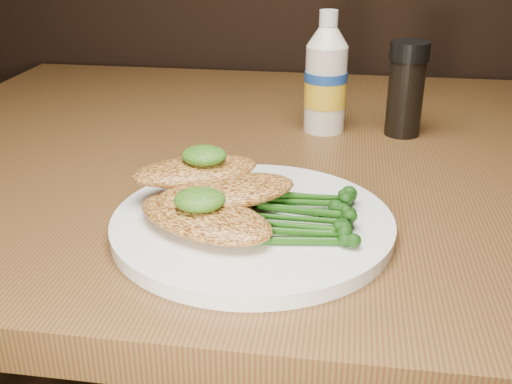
# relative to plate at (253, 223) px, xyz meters

# --- Properties ---
(plate) EXTENTS (0.26, 0.26, 0.01)m
(plate) POSITION_rel_plate_xyz_m (0.00, 0.00, 0.00)
(plate) COLOR white
(plate) RESTS_ON dining_table
(chicken_front) EXTENTS (0.16, 0.13, 0.02)m
(chicken_front) POSITION_rel_plate_xyz_m (-0.04, -0.03, 0.02)
(chicken_front) COLOR gold
(chicken_front) RESTS_ON plate
(chicken_mid) EXTENTS (0.15, 0.12, 0.02)m
(chicken_mid) POSITION_rel_plate_xyz_m (-0.03, 0.01, 0.03)
(chicken_mid) COLOR gold
(chicken_mid) RESTS_ON plate
(chicken_back) EXTENTS (0.14, 0.11, 0.02)m
(chicken_back) POSITION_rel_plate_xyz_m (-0.06, 0.04, 0.03)
(chicken_back) COLOR gold
(chicken_back) RESTS_ON plate
(pesto_front) EXTENTS (0.05, 0.04, 0.02)m
(pesto_front) POSITION_rel_plate_xyz_m (-0.04, -0.03, 0.03)
(pesto_front) COLOR #133307
(pesto_front) RESTS_ON chicken_front
(pesto_back) EXTENTS (0.05, 0.04, 0.02)m
(pesto_back) POSITION_rel_plate_xyz_m (-0.05, 0.04, 0.05)
(pesto_back) COLOR #133307
(pesto_back) RESTS_ON chicken_back
(broccolini_bundle) EXTENTS (0.14, 0.12, 0.02)m
(broccolini_bundle) POSITION_rel_plate_xyz_m (0.04, -0.00, 0.02)
(broccolini_bundle) COLOR #1B4B10
(broccolini_bundle) RESTS_ON plate
(mayo_bottle) EXTENTS (0.07, 0.07, 0.16)m
(mayo_bottle) POSITION_rel_plate_xyz_m (0.05, 0.30, 0.07)
(mayo_bottle) COLOR beige
(mayo_bottle) RESTS_ON dining_table
(pepper_grinder) EXTENTS (0.05, 0.05, 0.12)m
(pepper_grinder) POSITION_rel_plate_xyz_m (0.15, 0.30, 0.05)
(pepper_grinder) COLOR black
(pepper_grinder) RESTS_ON dining_table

